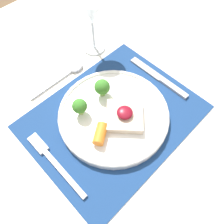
{
  "coord_description": "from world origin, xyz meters",
  "views": [
    {
      "loc": [
        -0.2,
        -0.2,
        1.25
      ],
      "look_at": [
        -0.0,
        0.0,
        0.78
      ],
      "focal_mm": 35.0,
      "sensor_mm": 36.0,
      "label": 1
    }
  ],
  "objects": [
    {
      "name": "ground_plane",
      "position": [
        0.0,
        0.0,
        0.0
      ],
      "size": [
        8.0,
        8.0,
        0.0
      ],
      "primitive_type": "plane",
      "color": "brown"
    },
    {
      "name": "dinner_plate",
      "position": [
        -0.0,
        0.0,
        0.77
      ],
      "size": [
        0.28,
        0.28,
        0.07
      ],
      "color": "white",
      "rests_on": "placemat"
    },
    {
      "name": "wine_glass_near",
      "position": [
        0.13,
        0.22,
        0.88
      ],
      "size": [
        0.09,
        0.09,
        0.17
      ],
      "color": "white",
      "rests_on": "dining_table"
    },
    {
      "name": "knife",
      "position": [
        0.18,
        -0.01,
        0.76
      ],
      "size": [
        0.02,
        0.2,
        0.01
      ],
      "rotation": [
        0.0,
        0.0,
        0.03
      ],
      "color": "#B2B2B7",
      "rests_on": "placemat"
    },
    {
      "name": "dining_table",
      "position": [
        0.0,
        0.0,
        0.68
      ],
      "size": [
        1.43,
        1.23,
        0.76
      ],
      "color": "white",
      "rests_on": "ground_plane"
    },
    {
      "name": "fork",
      "position": [
        -0.18,
        0.02,
        0.76
      ],
      "size": [
        0.02,
        0.2,
        0.01
      ],
      "rotation": [
        0.0,
        0.0,
        -0.03
      ],
      "color": "#B2B2B7",
      "rests_on": "placemat"
    },
    {
      "name": "placemat",
      "position": [
        0.0,
        0.0,
        0.76
      ],
      "size": [
        0.43,
        0.34,
        0.0
      ],
      "primitive_type": "cube",
      "color": "navy",
      "rests_on": "dining_table"
    },
    {
      "name": "spoon",
      "position": [
        0.01,
        0.2,
        0.76
      ],
      "size": [
        0.18,
        0.04,
        0.01
      ],
      "rotation": [
        0.0,
        0.0,
        0.04
      ],
      "color": "#B2B2B7",
      "rests_on": "dining_table"
    }
  ]
}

